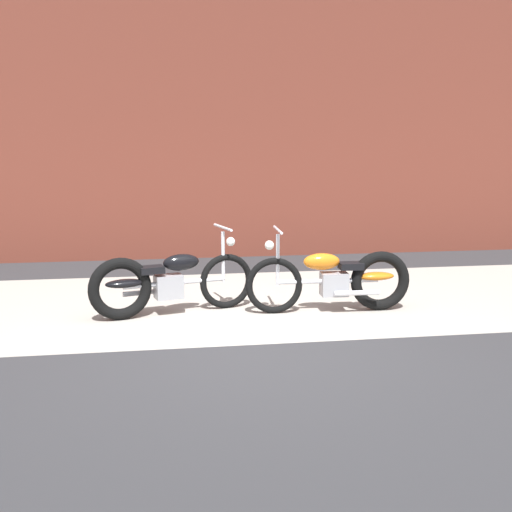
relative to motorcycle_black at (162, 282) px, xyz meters
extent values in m
plane|color=#2D2D30|center=(0.95, -1.26, -0.40)|extent=(80.00, 80.00, 0.00)
cube|color=#9E998E|center=(0.95, 0.49, -0.40)|extent=(36.00, 3.50, 0.01)
cube|color=brown|center=(0.95, 3.94, 2.62)|extent=(36.00, 0.50, 6.04)
torus|color=black|center=(0.78, 0.20, -0.06)|extent=(0.68, 0.25, 0.68)
torus|color=black|center=(-0.48, -0.13, -0.03)|extent=(0.74, 0.31, 0.73)
cylinder|color=silver|center=(0.15, 0.04, -0.02)|extent=(1.21, 0.37, 0.06)
cube|color=#99999E|center=(0.08, 0.02, -0.06)|extent=(0.37, 0.29, 0.28)
ellipsoid|color=black|center=(0.23, 0.06, 0.22)|extent=(0.47, 0.30, 0.20)
ellipsoid|color=black|center=(-0.43, -0.11, 0.03)|extent=(0.47, 0.29, 0.10)
cube|color=black|center=(-0.12, -0.03, 0.16)|extent=(0.32, 0.26, 0.08)
cylinder|color=silver|center=(0.74, 0.19, 0.25)|extent=(0.05, 0.05, 0.62)
cylinder|color=silver|center=(0.74, 0.19, 0.61)|extent=(0.18, 0.57, 0.03)
sphere|color=white|center=(0.84, 0.22, 0.43)|extent=(0.11, 0.11, 0.11)
cylinder|color=silver|center=(-0.19, 0.10, -0.14)|extent=(0.55, 0.20, 0.06)
torus|color=black|center=(1.32, -0.12, -0.06)|extent=(0.68, 0.11, 0.68)
torus|color=black|center=(2.62, -0.17, -0.03)|extent=(0.73, 0.16, 0.73)
cylinder|color=silver|center=(1.97, -0.15, -0.02)|extent=(1.24, 0.10, 0.06)
cube|color=#99999E|center=(2.05, -0.15, -0.06)|extent=(0.33, 0.23, 0.28)
ellipsoid|color=orange|center=(1.89, -0.15, 0.22)|extent=(0.45, 0.21, 0.20)
ellipsoid|color=orange|center=(2.57, -0.17, 0.03)|extent=(0.45, 0.20, 0.10)
cube|color=black|center=(2.25, -0.16, 0.16)|extent=(0.29, 0.21, 0.08)
cylinder|color=silver|center=(1.36, -0.13, 0.25)|extent=(0.05, 0.05, 0.62)
cylinder|color=silver|center=(1.36, -0.13, 0.61)|extent=(0.05, 0.58, 0.03)
sphere|color=white|center=(1.26, -0.12, 0.43)|extent=(0.11, 0.11, 0.11)
cylinder|color=silver|center=(2.28, -0.31, -0.14)|extent=(0.55, 0.08, 0.06)
camera|label=1|loc=(0.04, -7.05, 1.57)|focal=42.57mm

